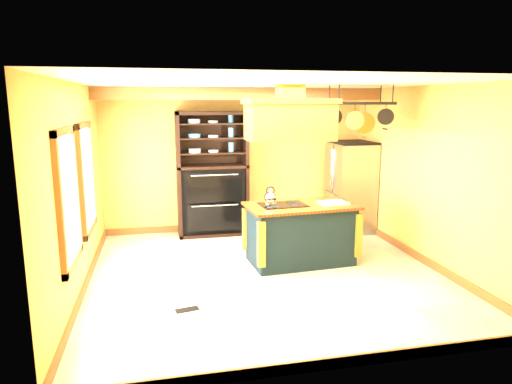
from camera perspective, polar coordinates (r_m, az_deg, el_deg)
name	(u,v)px	position (r m, az deg, el deg)	size (l,w,h in m)	color
floor	(266,273)	(6.74, 1.27, -10.15)	(5.00, 5.00, 0.00)	beige
ceiling	(267,83)	(6.29, 1.38, 13.43)	(5.00, 5.00, 0.00)	white
wall_back	(236,160)	(8.80, -2.48, 3.97)	(5.00, 0.02, 2.70)	#E0AA52
wall_front	(333,231)	(4.05, 9.61, -4.78)	(5.00, 0.02, 2.70)	#E0AA52
wall_left	(78,189)	(6.29, -21.41, 0.31)	(0.02, 5.00, 2.70)	#E0AA52
wall_right	(427,176)	(7.37, 20.60, 1.86)	(0.02, 5.00, 2.70)	#E0AA52
ceiling_beam	(244,94)	(7.95, -1.56, 12.17)	(5.00, 0.15, 0.20)	brown
window_near	(69,198)	(5.50, -22.37, -0.69)	(0.06, 1.06, 1.56)	brown
window_far	(87,178)	(6.86, -20.38, 1.66)	(0.06, 1.06, 1.56)	brown
kitchen_island	(300,233)	(7.09, 5.57, -5.12)	(1.72, 1.04, 1.11)	#12272B
range_hood	(290,118)	(6.75, 4.23, 9.26)	(1.32, 0.74, 0.80)	#C98232
pot_rack	(360,109)	(7.14, 12.90, 10.03)	(1.00, 0.47, 0.72)	black
refrigerator	(351,189)	(8.92, 11.73, 0.39)	(0.73, 0.86, 1.69)	#989AA1
hutch	(212,187)	(8.56, -5.48, 0.58)	(1.29, 0.59, 2.29)	black
floor_register	(187,310)	(5.71, -8.62, -14.33)	(0.28, 0.12, 0.01)	black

